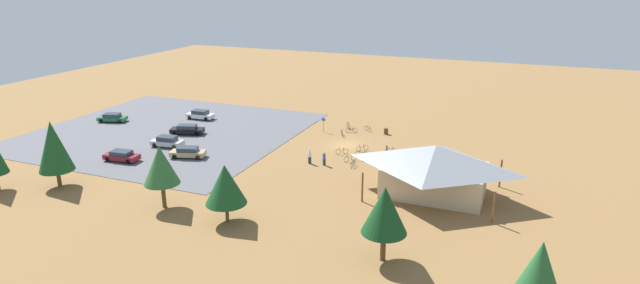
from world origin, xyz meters
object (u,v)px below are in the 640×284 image
object	(u,v)px
bike_pavilion	(435,166)
car_black_inner_stall	(187,130)
pine_far_east	(161,165)
bicycle_teal_edge_south	(362,148)
pine_center	(540,267)
bicycle_white_back_row	(381,161)
bicycle_orange_mid_cluster	(342,133)
car_green_mid_lot	(112,118)
car_maroon_back_corner	(122,156)
pine_midwest	(225,184)
bicycle_black_yard_right	(351,130)
pine_west	(385,210)
trash_bin	(386,131)
bicycle_white_near_sign	(350,159)
visitor_near_lot	(310,156)
car_tan_far_end	(188,152)
bicycle_blue_edge_north	(349,126)
bicycle_red_near_porch	(368,129)
bicycle_silver_lone_west	(353,164)
bicycle_green_yard_center	(368,158)
car_white_by_curb	(200,115)
car_silver_aisle_side	(167,141)
lot_sign	(324,123)
bicycle_silver_lone_east	(362,154)
pine_mideast	(54,146)
visitor_crossing_yard	(454,159)
visitor_at_bikes	(324,158)
bicycle_yellow_yard_left	(342,151)
bicycle_purple_by_bin	(390,151)

from	to	relation	value
bike_pavilion	car_black_inner_stall	bearing A→B (deg)	-12.46
pine_far_east	bicycle_teal_edge_south	bearing A→B (deg)	-118.62
pine_center	bicycle_white_back_row	bearing A→B (deg)	-54.33
bicycle_orange_mid_cluster	bike_pavilion	bearing A→B (deg)	135.02
car_green_mid_lot	car_maroon_back_corner	bearing A→B (deg)	135.97
pine_midwest	bicycle_black_yard_right	world-z (taller)	pine_midwest
pine_west	bicycle_black_yard_right	bearing A→B (deg)	-67.18
car_green_mid_lot	bicycle_teal_edge_south	bearing A→B (deg)	-178.17
trash_bin	bicycle_white_near_sign	size ratio (longest dim) A/B	0.66
trash_bin	visitor_near_lot	xyz separation A→B (m)	(5.47, 15.42, 0.47)
pine_far_east	bicycle_black_yard_right	xyz separation A→B (m)	(-9.11, -31.32, -4.12)
bicycle_white_near_sign	car_tan_far_end	distance (m)	20.51
bicycle_blue_edge_north	bicycle_black_yard_right	bearing A→B (deg)	121.02
bicycle_orange_mid_cluster	car_black_inner_stall	world-z (taller)	car_black_inner_stall
pine_far_east	car_tan_far_end	bearing A→B (deg)	-63.44
bicycle_orange_mid_cluster	bicycle_red_near_porch	distance (m)	4.55
bicycle_silver_lone_west	trash_bin	bearing A→B (deg)	-90.65
bicycle_green_yard_center	bike_pavilion	bearing A→B (deg)	142.62
bicycle_white_near_sign	car_white_by_curb	distance (m)	30.22
car_silver_aisle_side	bicycle_black_yard_right	bearing A→B (deg)	-143.28
pine_midwest	bicycle_white_near_sign	size ratio (longest dim) A/B	4.21
car_tan_far_end	lot_sign	bearing A→B (deg)	-124.87
bike_pavilion	bicycle_blue_edge_north	bearing A→B (deg)	-50.50
bicycle_green_yard_center	bicycle_black_yard_right	size ratio (longest dim) A/B	0.86
car_maroon_back_corner	visitor_near_lot	xyz separation A→B (m)	(-22.01, -8.00, 0.21)
pine_west	bike_pavilion	bearing A→B (deg)	-95.17
pine_far_east	bicycle_silver_lone_east	size ratio (longest dim) A/B	3.86
bicycle_silver_lone_west	bicycle_silver_lone_east	world-z (taller)	bicycle_silver_lone_east
bicycle_white_back_row	bicycle_black_yard_right	world-z (taller)	bicycle_white_back_row
lot_sign	pine_center	world-z (taller)	pine_center
pine_mideast	car_black_inner_stall	distance (m)	21.84
pine_mideast	car_tan_far_end	size ratio (longest dim) A/B	1.59
bicycle_orange_mid_cluster	car_silver_aisle_side	size ratio (longest dim) A/B	0.34
car_tan_far_end	visitor_crossing_yard	size ratio (longest dim) A/B	2.72
pine_midwest	bicycle_blue_edge_north	size ratio (longest dim) A/B	3.87
bicycle_white_back_row	pine_mideast	bearing A→B (deg)	33.24
pine_midwest	visitor_at_bikes	world-z (taller)	pine_midwest
bicycle_yellow_yard_left	bicycle_red_near_porch	world-z (taller)	bicycle_yellow_yard_left
bicycle_purple_by_bin	trash_bin	bearing A→B (deg)	-71.60
car_silver_aisle_side	visitor_near_lot	distance (m)	20.35
car_white_by_curb	car_silver_aisle_side	world-z (taller)	car_silver_aisle_side
bicycle_silver_lone_west	bicycle_red_near_porch	size ratio (longest dim) A/B	1.19
bicycle_silver_lone_east	bicycle_white_near_sign	size ratio (longest dim) A/B	1.23
bicycle_silver_lone_west	car_silver_aisle_side	xyz separation A→B (m)	(25.62, 2.14, 0.41)
bike_pavilion	bicycle_white_back_row	bearing A→B (deg)	-42.17
bicycle_purple_by_bin	car_green_mid_lot	bearing A→B (deg)	1.82
car_black_inner_stall	pine_center	bearing A→B (deg)	151.07
pine_mideast	bicycle_red_near_porch	bearing A→B (deg)	-127.55
bicycle_yellow_yard_left	bicycle_blue_edge_north	size ratio (longest dim) A/B	0.99
bicycle_white_back_row	car_maroon_back_corner	bearing A→B (deg)	20.45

